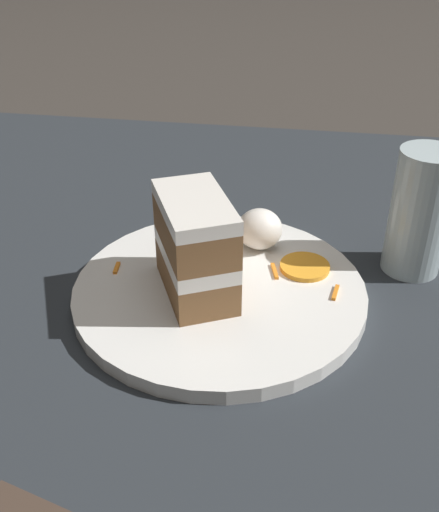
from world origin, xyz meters
TOP-DOWN VIEW (x-y plane):
  - ground_plane at (0.00, 0.00)m, footprint 6.00×6.00m
  - dining_table at (0.00, 0.00)m, footprint 1.10×1.08m
  - plate at (-0.02, 0.05)m, footprint 0.29×0.29m
  - cake_slice at (-0.04, 0.04)m, footprint 0.10×0.12m
  - cream_dollop at (0.01, 0.13)m, footprint 0.05×0.04m
  - orange_garnish at (0.06, 0.09)m, footprint 0.05×0.05m
  - carrot_shreds_scatter at (-0.02, 0.11)m, footprint 0.23×0.13m
  - drinking_glass at (0.17, 0.14)m, footprint 0.06×0.06m

SIDE VIEW (x-z plane):
  - ground_plane at x=0.00m, z-range 0.00..0.00m
  - dining_table at x=0.00m, z-range 0.00..0.04m
  - plate at x=-0.02m, z-range 0.04..0.05m
  - carrot_shreds_scatter at x=-0.02m, z-range 0.05..0.05m
  - orange_garnish at x=0.06m, z-range 0.05..0.06m
  - cream_dollop at x=0.01m, z-range 0.05..0.10m
  - drinking_glass at x=0.17m, z-range 0.03..0.16m
  - cake_slice at x=-0.04m, z-range 0.05..0.15m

